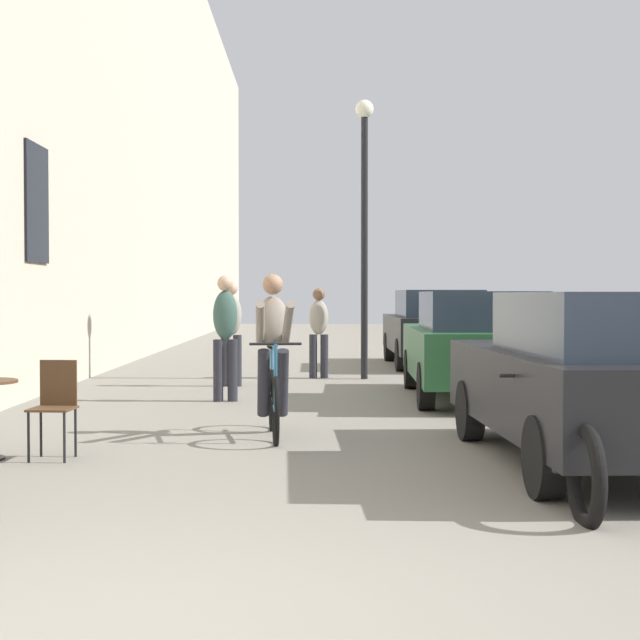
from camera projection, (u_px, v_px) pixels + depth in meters
The scene contains 12 objects.
ground_plane at pixel (140, 628), 4.29m from camera, with size 88.00×88.00×0.00m, color gray.
building_facade_left at pixel (88, 38), 18.08m from camera, with size 0.54×68.00×12.69m.
cafe_chair_mid_toward_wall at pixel (55, 402), 8.71m from camera, with size 0.40×0.40×0.89m.
cyclist_on_bicycle at pixel (273, 359), 10.13m from camera, with size 0.52×1.76×1.74m.
pedestrian_near at pixel (225, 330), 13.33m from camera, with size 0.37×0.28×1.76m.
pedestrian_mid at pixel (231, 327), 15.53m from camera, with size 0.34×0.25×1.70m.
pedestrian_far at pixel (319, 328), 17.05m from camera, with size 0.36×0.26×1.60m.
street_lamp at pixel (364, 202), 16.81m from camera, with size 0.32×0.32×4.90m.
parked_car_nearest at pixel (596, 376), 8.27m from camera, with size 1.90×4.30×1.51m.
parked_car_second at pixel (476, 344), 13.57m from camera, with size 1.95×4.37×1.53m.
parked_car_third at pixel (436, 327), 19.85m from camera, with size 1.88×4.44×1.58m.
parked_motorcycle at pixel (559, 444), 6.95m from camera, with size 0.62×2.15×0.92m.
Camera 1 is at (0.77, -4.26, 1.49)m, focal length 53.82 mm.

